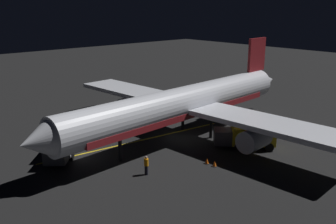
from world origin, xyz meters
The scene contains 9 objects.
ground_plane centered at (0.00, 0.00, -0.10)m, with size 180.00×180.00×0.20m, color black.
apron_guide_stripe centered at (2.69, 4.00, 0.00)m, with size 0.24×22.26×0.01m, color gold.
airliner centered at (0.04, -0.60, 3.90)m, with size 35.93×37.68×10.23m.
baggage_truck centered at (4.31, 11.97, 1.33)m, with size 6.27×5.92×2.57m.
catering_truck centered at (-6.48, -3.18, 1.22)m, with size 5.84×5.86×2.34m.
ground_crew_worker centered at (-4.55, 8.68, 0.89)m, with size 0.40×0.40×1.74m.
traffic_cone_near_left centered at (-6.54, 2.97, 0.25)m, with size 0.50×0.50×0.55m.
traffic_cone_near_right centered at (5.58, 3.36, 0.25)m, with size 0.50×0.50×0.55m.
traffic_cone_under_wing centered at (-7.42, 2.89, 0.25)m, with size 0.50×0.50×0.55m.
Camera 1 is at (-28.41, 27.69, 14.44)m, focal length 40.33 mm.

